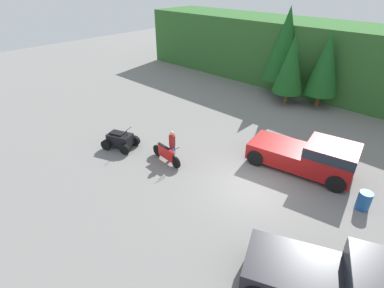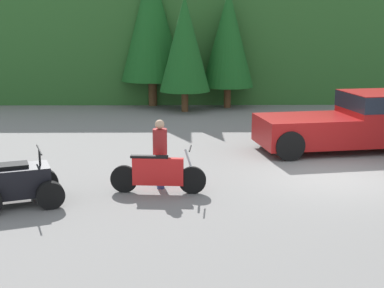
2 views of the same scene
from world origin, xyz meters
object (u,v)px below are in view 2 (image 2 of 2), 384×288
(dirt_bike, at_px, (158,174))
(quad_atv, at_px, (17,184))
(rider_person, at_px, (160,151))
(pickup_truck_red, at_px, (356,120))

(dirt_bike, distance_m, quad_atv, 3.26)
(rider_person, bearing_deg, dirt_bike, -99.84)
(pickup_truck_red, height_order, rider_person, pickup_truck_red)
(pickup_truck_red, bearing_deg, rider_person, -156.06)
(pickup_truck_red, xyz_separation_m, quad_atv, (-9.34, -5.31, -0.50))
(dirt_bike, height_order, rider_person, rider_person)
(rider_person, bearing_deg, pickup_truck_red, 27.51)
(pickup_truck_red, bearing_deg, quad_atv, -159.70)
(quad_atv, distance_m, rider_person, 3.46)
(pickup_truck_red, bearing_deg, dirt_bike, -153.38)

